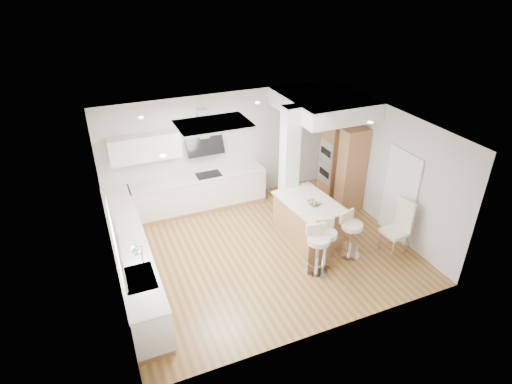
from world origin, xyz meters
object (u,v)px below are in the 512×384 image
bar_stool_c (350,233)px  dining_chair (400,225)px  bar_stool_a (318,247)px  peninsula (308,219)px  bar_stool_b (325,241)px

bar_stool_c → dining_chair: (1.03, -0.26, 0.09)m
bar_stool_a → dining_chair: 1.93m
bar_stool_c → dining_chair: 1.07m
peninsula → bar_stool_a: 1.20m
bar_stool_b → dining_chair: bearing=6.2°
bar_stool_b → bar_stool_c: size_ratio=0.98×
peninsula → bar_stool_c: bearing=-68.4°
bar_stool_a → bar_stool_b: bar_stool_a is taller
bar_stool_a → bar_stool_b: bearing=39.5°
bar_stool_a → dining_chair: bearing=8.2°
bar_stool_a → peninsula: bearing=80.0°
bar_stool_a → bar_stool_b: (0.27, 0.15, -0.02)m
bar_stool_c → dining_chair: size_ratio=0.82×
dining_chair → bar_stool_c: bearing=160.0°
bar_stool_b → bar_stool_c: bearing=17.3°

